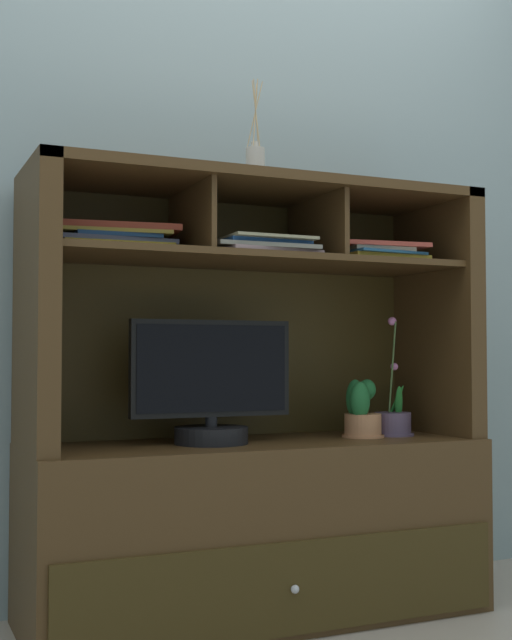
% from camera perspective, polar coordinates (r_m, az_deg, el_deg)
% --- Properties ---
extents(floor_plane, '(6.00, 6.00, 0.02)m').
position_cam_1_polar(floor_plane, '(2.73, 0.00, -19.51)').
color(floor_plane, '#A69889').
rests_on(floor_plane, ground).
extents(back_wall, '(6.00, 0.02, 2.80)m').
position_cam_1_polar(back_wall, '(2.93, -2.23, 9.54)').
color(back_wall, gray).
rests_on(back_wall, ground).
extents(media_console, '(1.40, 0.53, 1.33)m').
position_cam_1_polar(media_console, '(2.64, -0.07, -10.50)').
color(media_console, '#472F18').
rests_on(media_console, ground).
extents(tv_monitor, '(0.50, 0.22, 0.37)m').
position_cam_1_polar(tv_monitor, '(2.54, -3.02, -4.79)').
color(tv_monitor, black).
rests_on(tv_monitor, media_console).
extents(potted_orchid, '(0.14, 0.14, 0.39)m').
position_cam_1_polar(potted_orchid, '(2.84, 9.19, -6.75)').
color(potted_orchid, '#53425A').
rests_on(potted_orchid, media_console).
extents(potted_fern, '(0.14, 0.14, 0.19)m').
position_cam_1_polar(potted_fern, '(2.76, 7.10, -6.22)').
color(potted_fern, '#BC7C52').
rests_on(potted_fern, media_console).
extents(magazine_stack_left, '(0.34, 0.30, 0.05)m').
position_cam_1_polar(magazine_stack_left, '(2.57, 0.09, 4.85)').
color(magazine_stack_left, gray).
rests_on(magazine_stack_left, media_console).
extents(magazine_stack_centre, '(0.32, 0.30, 0.05)m').
position_cam_1_polar(magazine_stack_centre, '(2.79, 7.87, 4.40)').
color(magazine_stack_centre, gold).
rests_on(magazine_stack_centre, media_console).
extents(magazine_stack_right, '(0.37, 0.25, 0.08)m').
position_cam_1_polar(magazine_stack_right, '(2.53, -9.47, 5.35)').
color(magazine_stack_right, gold).
rests_on(magazine_stack_right, media_console).
extents(diffuser_bottle, '(0.06, 0.06, 0.33)m').
position_cam_1_polar(diffuser_bottle, '(2.68, -0.05, 10.45)').
color(diffuser_bottle, '#BAB5A9').
rests_on(diffuser_bottle, media_console).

